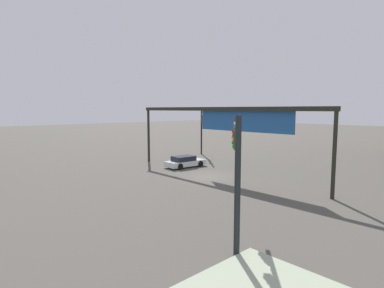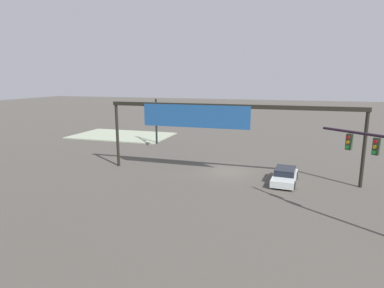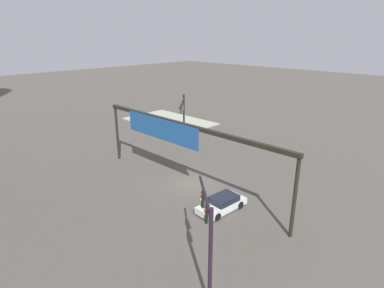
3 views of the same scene
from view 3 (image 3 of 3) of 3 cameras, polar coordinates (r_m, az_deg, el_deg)
The scene contains 6 objects.
ground_plane at distance 31.18m, azimuth 0.28°, elevation -7.15°, with size 216.91×216.91×0.00m, color #514D46.
sidewalk_corner at distance 53.28m, azimuth -4.10°, elevation 4.12°, with size 14.41×9.03×0.15m, color #A5B094.
traffic_signal_near_corner at distance 43.18m, azimuth -1.65°, elevation 6.01°, with size 4.08×4.69×5.96m.
traffic_signal_opposite_side at distance 17.30m, azimuth 2.81°, elevation -15.02°, with size 3.69×3.19×5.98m.
overhead_sign_gantry at distance 28.91m, azimuth -2.80°, elevation 2.12°, with size 22.25×0.43×6.40m.
sedan_car_approaching at distance 26.72m, azimuth 5.45°, elevation -10.63°, with size 2.15×4.53×1.21m.
Camera 3 is at (-19.40, 20.15, 13.77)m, focal length 29.65 mm.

